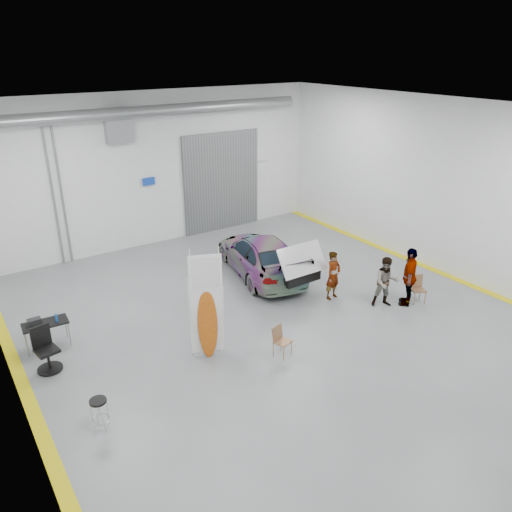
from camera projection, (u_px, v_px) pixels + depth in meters
ground at (278, 321)px, 14.72m from camera, size 16.00×16.00×0.00m
room_shell at (243, 169)px, 14.94m from camera, size 14.02×16.18×6.01m
sedan_car at (261, 255)px, 17.53m from camera, size 2.95×5.14×1.40m
person_a at (333, 275)px, 15.79m from camera, size 0.63×0.47×1.59m
person_b at (386, 282)px, 15.30m from camera, size 0.99×0.93×1.62m
person_c at (409, 277)px, 15.35m from camera, size 1.14×1.03×1.89m
surfboard_display at (211, 313)px, 12.68m from camera, size 0.81×0.46×3.02m
folding_chair_near at (282, 347)px, 13.00m from camera, size 0.48×0.51×0.82m
folding_chair_far at (417, 294)px, 15.71m from camera, size 0.55×0.58×0.87m
shop_stool at (100, 414)px, 10.46m from camera, size 0.38×0.38×0.75m
work_table at (42, 323)px, 13.19m from camera, size 1.19×0.65×0.94m
office_chair at (46, 351)px, 12.37m from camera, size 0.62×0.63×1.16m
trunk_lid at (300, 256)px, 15.59m from camera, size 1.63×0.99×0.04m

